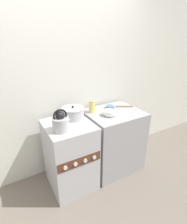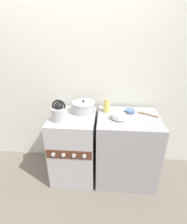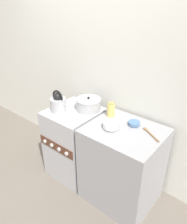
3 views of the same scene
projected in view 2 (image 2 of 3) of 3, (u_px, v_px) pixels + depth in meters
ground_plane at (71, 190)px, 2.20m from camera, size 12.00×12.00×0.00m
wall_back at (77, 78)px, 2.32m from camera, size 7.00×0.06×2.50m
stove at (74, 147)px, 2.28m from camera, size 0.54×0.61×0.89m
counter at (126, 148)px, 2.25m from camera, size 0.74×0.64×0.89m
kettle at (59, 112)px, 1.97m from camera, size 0.22×0.18×0.25m
cooking_pot at (84, 107)px, 2.17m from camera, size 0.28×0.28×0.16m
enamel_bowl at (119, 116)px, 2.00m from camera, size 0.16×0.16×0.07m
small_ceramic_bowl at (130, 111)px, 2.17m from camera, size 0.12×0.12×0.04m
storage_jar at (107, 106)px, 2.18m from camera, size 0.08×0.08×0.16m
wooden_spoon at (146, 114)px, 2.13m from camera, size 0.23×0.15×0.02m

